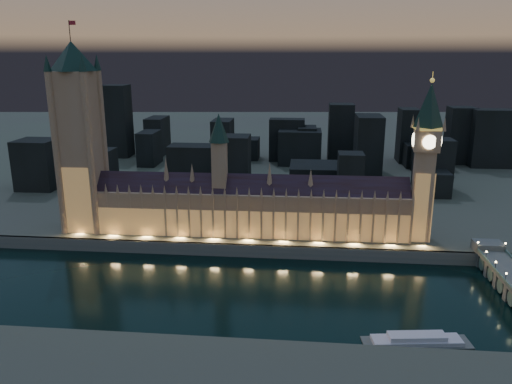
# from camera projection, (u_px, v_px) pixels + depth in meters

# --- Properties ---
(ground_plane) EXTENTS (2000.00, 2000.00, 0.00)m
(ground_plane) POSITION_uv_depth(u_px,v_px,m) (237.00, 286.00, 270.55)
(ground_plane) COLOR black
(ground_plane) RESTS_ON ground
(north_bank) EXTENTS (2000.00, 960.00, 8.00)m
(north_bank) POSITION_uv_depth(u_px,v_px,m) (282.00, 132.00, 768.01)
(north_bank) COLOR #494441
(north_bank) RESTS_ON ground
(embankment_wall) EXTENTS (2000.00, 2.50, 8.00)m
(embankment_wall) POSITION_uv_depth(u_px,v_px,m) (246.00, 251.00, 308.78)
(embankment_wall) COLOR #475555
(embankment_wall) RESTS_ON ground
(palace_of_westminster) EXTENTS (202.00, 22.40, 78.00)m
(palace_of_westminster) POSITION_uv_depth(u_px,v_px,m) (249.00, 206.00, 322.65)
(palace_of_westminster) COLOR #9F7652
(palace_of_westminster) RESTS_ON north_bank
(victoria_tower) EXTENTS (31.68, 31.68, 133.27)m
(victoria_tower) POSITION_uv_depth(u_px,v_px,m) (79.00, 130.00, 320.11)
(victoria_tower) COLOR #9F7652
(victoria_tower) RESTS_ON north_bank
(elizabeth_tower) EXTENTS (18.00, 18.00, 103.69)m
(elizabeth_tower) POSITION_uv_depth(u_px,v_px,m) (426.00, 149.00, 302.26)
(elizabeth_tower) COLOR #9F7652
(elizabeth_tower) RESTS_ON north_bank
(river_boat) EXTENTS (47.95, 16.79, 4.50)m
(river_boat) POSITION_uv_depth(u_px,v_px,m) (417.00, 340.00, 216.87)
(river_boat) COLOR #475555
(river_boat) RESTS_ON ground
(city_backdrop) EXTENTS (483.39, 215.63, 80.09)m
(city_backdrop) POSITION_uv_depth(u_px,v_px,m) (303.00, 148.00, 496.69)
(city_backdrop) COLOR black
(city_backdrop) RESTS_ON north_bank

